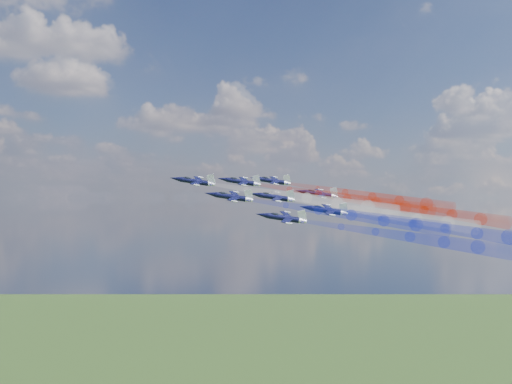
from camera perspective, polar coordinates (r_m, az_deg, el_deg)
jet_lead at (r=144.33m, az=-5.73°, el=0.98°), size 13.92×13.16×6.63m
trail_lead at (r=144.68m, az=4.77°, el=-0.60°), size 40.67×22.98×10.94m
jet_inner_left at (r=134.13m, az=-2.33°, el=-0.46°), size 13.92×13.16×6.63m
trail_inner_left at (r=136.31m, az=8.85°, el=-2.13°), size 40.67×22.98×10.94m
jet_inner_right at (r=151.44m, az=-1.41°, el=0.96°), size 13.92×13.16×6.63m
trail_inner_right at (r=153.64m, az=8.50°, el=-0.54°), size 40.67×22.98×10.94m
jet_outer_left at (r=127.49m, az=2.58°, el=-2.44°), size 13.92×13.16×6.63m
trail_outer_left at (r=132.14m, az=14.12°, el=-4.08°), size 40.67×22.98×10.94m
jet_center_third at (r=142.84m, az=1.70°, el=-0.48°), size 13.92×13.16×6.63m
trail_center_third at (r=146.68m, az=12.07°, el=-2.02°), size 40.67×22.98×10.94m
jet_outer_right at (r=160.66m, az=1.51°, el=1.03°), size 13.92×13.16×6.63m
trail_outer_right at (r=164.05m, az=10.77°, el=-0.38°), size 40.67×22.98×10.94m
jet_rear_left at (r=135.90m, az=6.53°, el=-1.71°), size 13.92×13.16×6.63m
trail_rear_left at (r=142.09m, az=17.17°, el=-3.24°), size 40.67×22.98×10.94m
jet_rear_right at (r=153.34m, az=5.83°, el=-0.19°), size 13.92×13.16×6.63m
trail_rear_right at (r=158.84m, az=15.34°, el=-1.62°), size 40.67×22.98×10.94m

